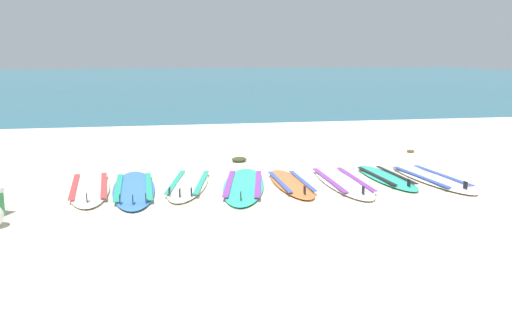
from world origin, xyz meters
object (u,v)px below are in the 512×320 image
object	(u,v)px
surfboard_0	(89,188)
surfboard_3	(244,185)
surfboard_2	(189,184)
surfboard_5	(342,181)
surfboard_6	(386,177)
surfboard_4	(291,183)
surfboard_1	(134,189)
surfboard_7	(431,178)

from	to	relation	value
surfboard_0	surfboard_3	xyz separation A→B (m)	(2.36, -0.29, -0.00)
surfboard_2	surfboard_5	distance (m)	2.46
surfboard_5	surfboard_6	size ratio (longest dim) A/B	1.23
surfboard_2	surfboard_5	bearing A→B (deg)	-6.60
surfboard_2	surfboard_5	world-z (taller)	same
surfboard_6	surfboard_4	bearing A→B (deg)	-176.22
surfboard_1	surfboard_5	world-z (taller)	same
surfboard_6	surfboard_3	bearing A→B (deg)	-177.54
surfboard_3	surfboard_7	distance (m)	3.13
surfboard_1	surfboard_5	distance (m)	3.29
surfboard_3	surfboard_5	size ratio (longest dim) A/B	1.06
surfboard_4	surfboard_5	xyz separation A→B (m)	(0.84, -0.03, -0.00)
surfboard_7	surfboard_1	bearing A→B (deg)	177.83
surfboard_5	surfboard_6	bearing A→B (deg)	9.44
surfboard_7	surfboard_0	bearing A→B (deg)	176.16
surfboard_2	surfboard_1	bearing A→B (deg)	-170.02
surfboard_4	surfboard_7	world-z (taller)	same
surfboard_1	surfboard_6	size ratio (longest dim) A/B	1.27
surfboard_0	surfboard_4	distance (m)	3.13
surfboard_5	surfboard_6	xyz separation A→B (m)	(0.82, 0.14, 0.00)
surfboard_2	surfboard_4	distance (m)	1.62
surfboard_2	surfboard_5	xyz separation A→B (m)	(2.44, -0.28, -0.00)
surfboard_1	surfboard_4	distance (m)	2.45
surfboard_6	surfboard_7	xyz separation A→B (m)	(0.71, -0.18, -0.00)
surfboard_6	surfboard_0	bearing A→B (deg)	177.78
surfboard_5	surfboard_3	bearing A→B (deg)	178.87
surfboard_6	surfboard_7	size ratio (longest dim) A/B	0.85
surfboard_6	surfboard_2	bearing A→B (deg)	177.42
surfboard_2	surfboard_0	bearing A→B (deg)	178.55
surfboard_1	surfboard_4	world-z (taller)	same
surfboard_3	surfboard_6	bearing A→B (deg)	2.46
surfboard_0	surfboard_6	size ratio (longest dim) A/B	1.23
surfboard_1	surfboard_7	size ratio (longest dim) A/B	1.08
surfboard_5	surfboard_2	bearing A→B (deg)	173.40
surfboard_3	surfboard_4	xyz separation A→B (m)	(0.76, -0.01, 0.00)
surfboard_1	surfboard_3	xyz separation A→B (m)	(1.68, -0.10, -0.00)
surfboard_3	surfboard_0	bearing A→B (deg)	173.00
surfboard_0	surfboard_4	xyz separation A→B (m)	(3.12, -0.30, 0.00)
surfboard_4	surfboard_6	size ratio (longest dim) A/B	1.03
surfboard_0	surfboard_2	world-z (taller)	same
surfboard_5	surfboard_1	bearing A→B (deg)	177.65
surfboard_2	surfboard_4	xyz separation A→B (m)	(1.60, -0.26, -0.00)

